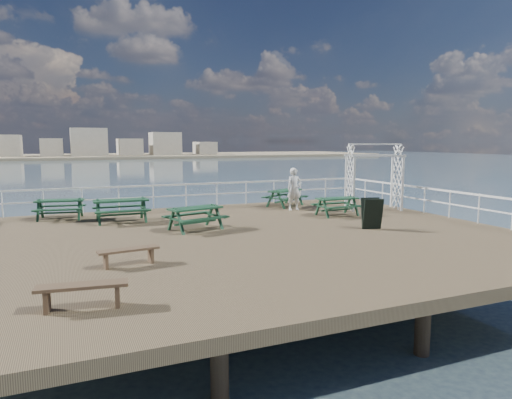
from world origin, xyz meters
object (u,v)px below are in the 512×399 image
(trellis_arbor, at_px, (374,180))
(picnic_table_d, at_px, (195,213))
(picnic_table_a, at_px, (60,205))
(flat_bench_far, at_px, (82,290))
(picnic_table_c, at_px, (285,194))
(person, at_px, (294,189))
(picnic_table_b, at_px, (121,206))
(picnic_table_e, at_px, (337,203))
(flat_bench_near, at_px, (129,253))

(trellis_arbor, bearing_deg, picnic_table_d, -152.04)
(picnic_table_a, relative_size, flat_bench_far, 1.20)
(picnic_table_c, xyz_separation_m, person, (-0.17, -1.22, 0.37))
(picnic_table_c, bearing_deg, picnic_table_b, 161.82)
(picnic_table_b, bearing_deg, picnic_table_e, -13.00)
(picnic_table_d, distance_m, flat_bench_far, 7.46)
(picnic_table_a, relative_size, person, 1.06)
(flat_bench_near, distance_m, person, 10.21)
(picnic_table_d, relative_size, flat_bench_near, 1.44)
(flat_bench_near, distance_m, trellis_arbor, 12.43)
(picnic_table_d, bearing_deg, trellis_arbor, -5.31)
(flat_bench_far, relative_size, person, 0.88)
(picnic_table_b, distance_m, flat_bench_near, 6.37)
(picnic_table_a, height_order, picnic_table_d, picnic_table_d)
(picnic_table_e, relative_size, flat_bench_near, 1.14)
(picnic_table_b, xyz_separation_m, trellis_arbor, (10.65, -1.06, 0.68))
(flat_bench_near, bearing_deg, picnic_table_e, 19.53)
(picnic_table_e, bearing_deg, picnic_table_c, 102.52)
(picnic_table_b, height_order, flat_bench_near, picnic_table_b)
(picnic_table_c, relative_size, trellis_arbor, 0.77)
(picnic_table_c, distance_m, flat_bench_far, 13.83)
(picnic_table_d, xyz_separation_m, trellis_arbor, (8.50, 1.54, 0.73))
(picnic_table_e, bearing_deg, flat_bench_near, -153.55)
(picnic_table_b, xyz_separation_m, picnic_table_c, (7.50, 1.34, -0.06))
(picnic_table_e, xyz_separation_m, flat_bench_near, (-8.79, -4.44, -0.21))
(picnic_table_c, bearing_deg, person, -126.02)
(person, bearing_deg, picnic_table_c, 82.73)
(picnic_table_c, distance_m, picnic_table_d, 6.64)
(picnic_table_c, height_order, flat_bench_far, picnic_table_c)
(picnic_table_d, bearing_deg, picnic_table_a, 120.14)
(picnic_table_c, bearing_deg, trellis_arbor, -65.53)
(picnic_table_a, bearing_deg, trellis_arbor, -2.54)
(picnic_table_e, bearing_deg, person, 113.85)
(picnic_table_e, distance_m, flat_bench_near, 9.85)
(picnic_table_e, bearing_deg, picnic_table_a, 161.15)
(picnic_table_d, distance_m, flat_bench_near, 4.63)
(picnic_table_b, bearing_deg, person, 0.89)
(picnic_table_a, xyz_separation_m, picnic_table_c, (9.61, -0.23, 0.01))
(picnic_table_e, relative_size, person, 0.92)
(picnic_table_b, bearing_deg, picnic_table_d, -50.39)
(picnic_table_a, xyz_separation_m, flat_bench_far, (0.42, -10.55, -0.20))
(picnic_table_a, distance_m, picnic_table_b, 2.63)
(flat_bench_near, relative_size, trellis_arbor, 0.51)
(picnic_table_e, bearing_deg, picnic_table_b, 166.66)
(trellis_arbor, bearing_deg, picnic_table_e, -142.97)
(flat_bench_far, bearing_deg, picnic_table_d, 66.32)
(picnic_table_c, bearing_deg, picnic_table_e, -105.42)
(flat_bench_near, relative_size, flat_bench_far, 0.92)
(picnic_table_a, bearing_deg, flat_bench_far, -78.67)
(picnic_table_e, height_order, flat_bench_far, picnic_table_e)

